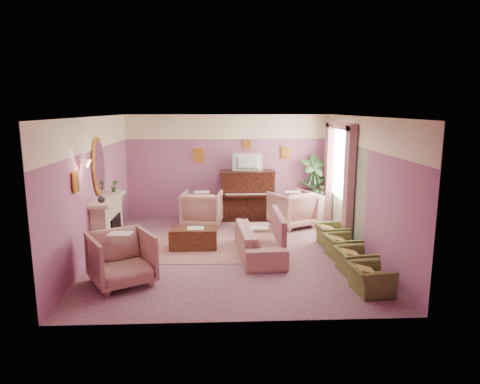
{
  "coord_description": "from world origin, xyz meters",
  "views": [
    {
      "loc": [
        -0.2,
        -8.57,
        2.97
      ],
      "look_at": [
        0.2,
        0.4,
        1.2
      ],
      "focal_mm": 32.0,
      "sensor_mm": 36.0,
      "label": 1
    }
  ],
  "objects_px": {
    "side_table": "(316,207)",
    "olive_chair_d": "(332,232)",
    "floral_armchair_right": "(292,207)",
    "floral_armchair_front": "(121,256)",
    "television": "(248,161)",
    "olive_chair_c": "(342,243)",
    "floral_armchair_left": "(202,207)",
    "coffee_table": "(193,238)",
    "olive_chair_b": "(355,257)",
    "piano": "(248,196)",
    "sofa": "(259,236)",
    "olive_chair_a": "(370,275)"
  },
  "relations": [
    {
      "from": "piano",
      "to": "floral_armchair_front",
      "type": "distance_m",
      "value": 4.9
    },
    {
      "from": "piano",
      "to": "sofa",
      "type": "relative_size",
      "value": 0.69
    },
    {
      "from": "coffee_table",
      "to": "olive_chair_d",
      "type": "bearing_deg",
      "value": 1.92
    },
    {
      "from": "piano",
      "to": "olive_chair_b",
      "type": "distance_m",
      "value": 4.34
    },
    {
      "from": "coffee_table",
      "to": "floral_armchair_left",
      "type": "relative_size",
      "value": 0.99
    },
    {
      "from": "piano",
      "to": "olive_chair_d",
      "type": "xyz_separation_m",
      "value": [
        1.7,
        -2.33,
        -0.34
      ]
    },
    {
      "from": "coffee_table",
      "to": "olive_chair_a",
      "type": "bearing_deg",
      "value": -38.05
    },
    {
      "from": "olive_chair_a",
      "to": "side_table",
      "type": "relative_size",
      "value": 1.01
    },
    {
      "from": "television",
      "to": "olive_chair_a",
      "type": "bearing_deg",
      "value": -70.26
    },
    {
      "from": "piano",
      "to": "olive_chair_c",
      "type": "relative_size",
      "value": 1.97
    },
    {
      "from": "coffee_table",
      "to": "side_table",
      "type": "xyz_separation_m",
      "value": [
        3.15,
        2.26,
        0.12
      ]
    },
    {
      "from": "coffee_table",
      "to": "floral_armchair_right",
      "type": "distance_m",
      "value": 2.94
    },
    {
      "from": "television",
      "to": "side_table",
      "type": "distance_m",
      "value": 2.22
    },
    {
      "from": "olive_chair_a",
      "to": "side_table",
      "type": "height_order",
      "value": "side_table"
    },
    {
      "from": "olive_chair_c",
      "to": "floral_armchair_left",
      "type": "bearing_deg",
      "value": 139.47
    },
    {
      "from": "television",
      "to": "olive_chair_c",
      "type": "bearing_deg",
      "value": -61.26
    },
    {
      "from": "coffee_table",
      "to": "olive_chair_b",
      "type": "relative_size",
      "value": 1.41
    },
    {
      "from": "floral_armchair_left",
      "to": "floral_armchair_front",
      "type": "relative_size",
      "value": 1.0
    },
    {
      "from": "piano",
      "to": "sofa",
      "type": "xyz_separation_m",
      "value": [
        0.06,
        -2.91,
        -0.24
      ]
    },
    {
      "from": "olive_chair_b",
      "to": "side_table",
      "type": "bearing_deg",
      "value": 88.0
    },
    {
      "from": "olive_chair_d",
      "to": "side_table",
      "type": "height_order",
      "value": "side_table"
    },
    {
      "from": "sofa",
      "to": "olive_chair_b",
      "type": "relative_size",
      "value": 2.86
    },
    {
      "from": "piano",
      "to": "coffee_table",
      "type": "relative_size",
      "value": 1.4
    },
    {
      "from": "sofa",
      "to": "floral_armchair_right",
      "type": "distance_m",
      "value": 2.39
    },
    {
      "from": "side_table",
      "to": "olive_chair_d",
      "type": "bearing_deg",
      "value": -93.52
    },
    {
      "from": "sofa",
      "to": "piano",
      "type": "bearing_deg",
      "value": 91.1
    },
    {
      "from": "television",
      "to": "olive_chair_c",
      "type": "height_order",
      "value": "television"
    },
    {
      "from": "sofa",
      "to": "olive_chair_a",
      "type": "bearing_deg",
      "value": -48.8
    },
    {
      "from": "floral_armchair_right",
      "to": "floral_armchair_front",
      "type": "distance_m",
      "value": 4.95
    },
    {
      "from": "olive_chair_a",
      "to": "floral_armchair_front",
      "type": "bearing_deg",
      "value": 172.63
    },
    {
      "from": "television",
      "to": "coffee_table",
      "type": "xyz_separation_m",
      "value": [
        -1.31,
        -2.38,
        -1.38
      ]
    },
    {
      "from": "television",
      "to": "olive_chair_d",
      "type": "bearing_deg",
      "value": -53.31
    },
    {
      "from": "floral_armchair_left",
      "to": "olive_chair_d",
      "type": "relative_size",
      "value": 1.42
    },
    {
      "from": "sofa",
      "to": "olive_chair_c",
      "type": "xyz_separation_m",
      "value": [
        1.65,
        -0.24,
        -0.1
      ]
    },
    {
      "from": "floral_armchair_left",
      "to": "olive_chair_c",
      "type": "relative_size",
      "value": 1.42
    },
    {
      "from": "olive_chair_d",
      "to": "olive_chair_a",
      "type": "bearing_deg",
      "value": -90.0
    },
    {
      "from": "piano",
      "to": "television",
      "type": "height_order",
      "value": "television"
    },
    {
      "from": "piano",
      "to": "olive_chair_b",
      "type": "relative_size",
      "value": 1.97
    },
    {
      "from": "coffee_table",
      "to": "sofa",
      "type": "bearing_deg",
      "value": -19.29
    },
    {
      "from": "television",
      "to": "olive_chair_c",
      "type": "distance_m",
      "value": 3.77
    },
    {
      "from": "floral_armchair_right",
      "to": "olive_chair_a",
      "type": "bearing_deg",
      "value": -81.43
    },
    {
      "from": "floral_armchair_left",
      "to": "floral_armchair_front",
      "type": "bearing_deg",
      "value": -108.67
    },
    {
      "from": "coffee_table",
      "to": "olive_chair_d",
      "type": "relative_size",
      "value": 1.41
    },
    {
      "from": "floral_armchair_left",
      "to": "side_table",
      "type": "height_order",
      "value": "floral_armchair_left"
    },
    {
      "from": "television",
      "to": "olive_chair_c",
      "type": "relative_size",
      "value": 1.13
    },
    {
      "from": "olive_chair_b",
      "to": "olive_chair_c",
      "type": "distance_m",
      "value": 0.82
    },
    {
      "from": "olive_chair_c",
      "to": "floral_armchair_front",
      "type": "bearing_deg",
      "value": -164.92
    },
    {
      "from": "floral_armchair_front",
      "to": "side_table",
      "type": "distance_m",
      "value": 5.89
    },
    {
      "from": "olive_chair_d",
      "to": "floral_armchair_left",
      "type": "bearing_deg",
      "value": 150.22
    },
    {
      "from": "floral_armchair_right",
      "to": "olive_chair_b",
      "type": "distance_m",
      "value": 3.27
    }
  ]
}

